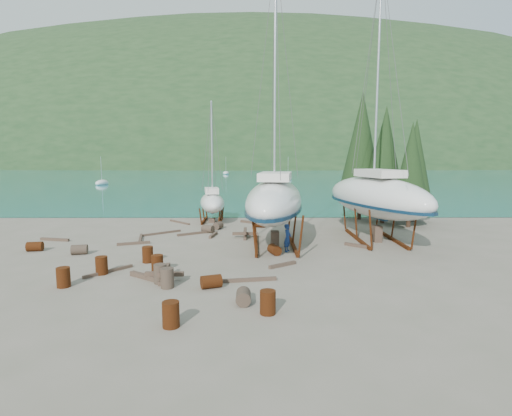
{
  "coord_description": "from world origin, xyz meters",
  "views": [
    {
      "loc": [
        1.38,
        -22.15,
        5.7
      ],
      "look_at": [
        1.48,
        3.0,
        2.48
      ],
      "focal_mm": 28.0,
      "sensor_mm": 36.0,
      "label": 1
    }
  ],
  "objects_px": {
    "small_sailboat_shore": "(212,202)",
    "worker": "(287,238)",
    "large_sailboat_far": "(376,196)",
    "large_sailboat_near": "(275,201)"
  },
  "relations": [
    {
      "from": "small_sailboat_shore",
      "to": "large_sailboat_far",
      "type": "bearing_deg",
      "value": -42.7
    },
    {
      "from": "worker",
      "to": "large_sailboat_near",
      "type": "bearing_deg",
      "value": 49.89
    },
    {
      "from": "worker",
      "to": "small_sailboat_shore",
      "type": "bearing_deg",
      "value": 53.16
    },
    {
      "from": "small_sailboat_shore",
      "to": "worker",
      "type": "distance_m",
      "value": 12.71
    },
    {
      "from": "small_sailboat_shore",
      "to": "worker",
      "type": "xyz_separation_m",
      "value": [
        5.73,
        -11.31,
        -0.9
      ]
    },
    {
      "from": "large_sailboat_far",
      "to": "small_sailboat_shore",
      "type": "height_order",
      "value": "large_sailboat_far"
    },
    {
      "from": "small_sailboat_shore",
      "to": "large_sailboat_near",
      "type": "bearing_deg",
      "value": -71.9
    },
    {
      "from": "large_sailboat_far",
      "to": "small_sailboat_shore",
      "type": "xyz_separation_m",
      "value": [
        -12.03,
        7.94,
        -1.29
      ]
    },
    {
      "from": "large_sailboat_far",
      "to": "small_sailboat_shore",
      "type": "distance_m",
      "value": 14.47
    },
    {
      "from": "large_sailboat_far",
      "to": "small_sailboat_shore",
      "type": "bearing_deg",
      "value": 132.41
    }
  ]
}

